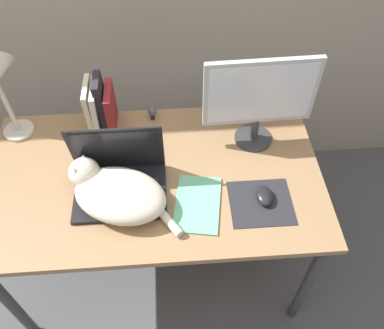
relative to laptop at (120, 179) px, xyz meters
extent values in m
cube|color=#93704C|center=(0.13, 0.05, -0.07)|extent=(1.36, 0.77, 0.03)
cylinder|color=#38383D|center=(-0.50, -0.28, -0.44)|extent=(0.04, 0.04, 0.72)
cylinder|color=#38383D|center=(0.76, -0.28, -0.44)|extent=(0.04, 0.04, 0.72)
cylinder|color=#38383D|center=(-0.50, 0.39, -0.44)|extent=(0.04, 0.04, 0.72)
cylinder|color=#38383D|center=(0.76, 0.39, -0.44)|extent=(0.04, 0.04, 0.72)
cube|color=black|center=(0.00, -0.03, -0.04)|extent=(0.35, 0.26, 0.02)
cube|color=#28282D|center=(0.00, -0.05, -0.03)|extent=(0.29, 0.13, 0.00)
cube|color=black|center=(0.00, 0.07, 0.09)|extent=(0.35, 0.05, 0.26)
cube|color=black|center=(0.00, 0.07, 0.09)|extent=(0.32, 0.04, 0.22)
ellipsoid|color=beige|center=(0.01, -0.08, 0.01)|extent=(0.42, 0.36, 0.13)
sphere|color=beige|center=(-0.13, 0.01, 0.04)|extent=(0.12, 0.12, 0.12)
cone|color=beige|center=(-0.12, 0.04, 0.09)|extent=(0.04, 0.04, 0.03)
cone|color=beige|center=(-0.15, -0.02, 0.09)|extent=(0.04, 0.04, 0.03)
cylinder|color=beige|center=(0.18, -0.18, -0.03)|extent=(0.10, 0.13, 0.03)
cylinder|color=#333338|center=(0.56, 0.22, -0.05)|extent=(0.16, 0.16, 0.01)
cylinder|color=#333338|center=(0.56, 0.22, 0.01)|extent=(0.04, 0.04, 0.10)
cube|color=#B2B2B7|center=(0.56, 0.22, 0.21)|extent=(0.45, 0.04, 0.30)
cube|color=silver|center=(0.56, 0.21, 0.21)|extent=(0.41, 0.01, 0.26)
cube|color=#232328|center=(0.54, -0.11, -0.05)|extent=(0.24, 0.22, 0.00)
ellipsoid|color=black|center=(0.55, -0.10, -0.03)|extent=(0.06, 0.10, 0.04)
cube|color=beige|center=(-0.13, 0.35, 0.06)|extent=(0.02, 0.17, 0.22)
cube|color=white|center=(-0.11, 0.35, 0.06)|extent=(0.03, 0.17, 0.22)
cube|color=#232328|center=(-0.08, 0.35, 0.08)|extent=(0.04, 0.13, 0.26)
cube|color=maroon|center=(-0.05, 0.35, 0.05)|extent=(0.03, 0.17, 0.20)
cylinder|color=beige|center=(-0.46, 0.34, -0.04)|extent=(0.13, 0.13, 0.01)
cylinder|color=beige|center=(-0.46, 0.34, 0.14)|extent=(0.02, 0.02, 0.35)
cube|color=#6BBC93|center=(0.29, -0.10, -0.05)|extent=(0.21, 0.29, 0.01)
cylinder|color=#232328|center=(0.12, 0.38, -0.04)|extent=(0.02, 0.02, 0.02)
sphere|color=#4C4C51|center=(0.12, 0.38, -0.01)|extent=(0.04, 0.04, 0.04)
camera|label=1|loc=(0.21, -0.97, 1.24)|focal=38.00mm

